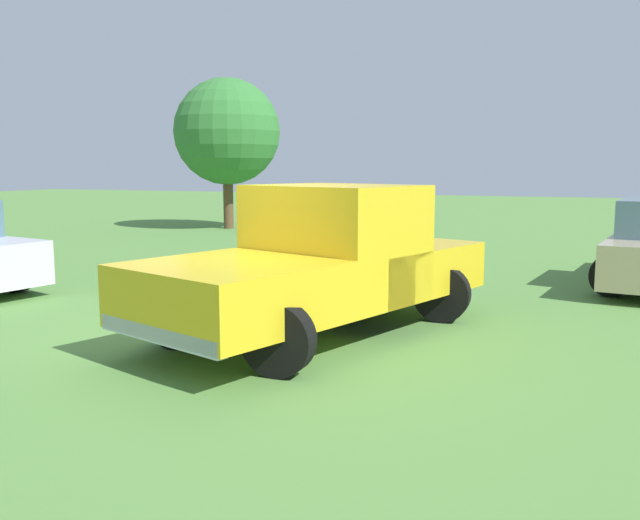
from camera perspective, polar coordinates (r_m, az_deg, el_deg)
ground_plane at (r=8.13m, az=-7.71°, el=-6.46°), size 80.00×80.00×0.00m
pickup_truck at (r=8.14m, az=0.56°, el=0.16°), size 3.28×5.10×1.78m
tree_back_right at (r=22.13m, az=-7.82°, el=10.62°), size 3.38×3.38×4.78m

